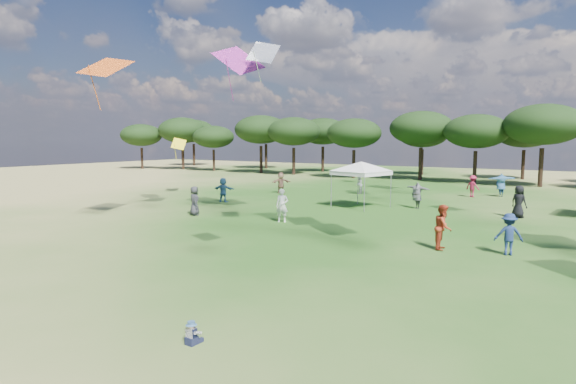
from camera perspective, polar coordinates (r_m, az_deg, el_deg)
name	(u,v)px	position (r m, az deg, el deg)	size (l,w,h in m)	color
ground	(106,377)	(10.10, -20.73, -19.86)	(140.00, 140.00, 0.00)	#285318
tree_line	(536,128)	(52.97, 27.34, 6.73)	(108.78, 17.63, 7.77)	black
tent_left	(361,164)	(31.11, 8.68, 3.36)	(5.62, 5.62, 3.25)	gray
toddler	(192,334)	(10.94, -11.28, -16.16)	(0.34, 0.38, 0.51)	#161932
festival_crowd	(423,196)	(31.19, 15.72, -0.43)	(29.95, 21.69, 1.89)	silver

